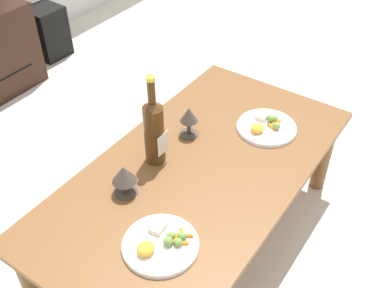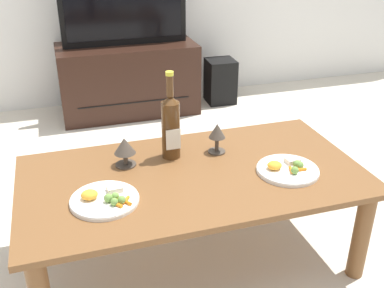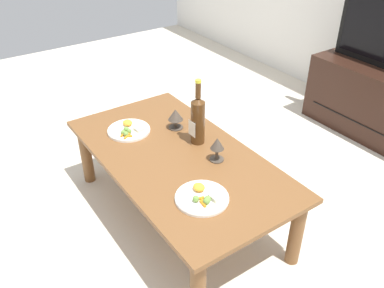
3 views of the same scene
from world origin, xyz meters
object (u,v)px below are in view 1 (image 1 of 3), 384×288
dining_table (198,181)px  dinner_plate_right (266,127)px  dinner_plate_left (161,244)px  wine_bottle (154,129)px  goblet_right (189,117)px  floor_speaker (47,32)px  goblet_left (124,176)px

dining_table → dinner_plate_right: dinner_plate_right is taller
dinner_plate_left → wine_bottle: bearing=39.9°
dining_table → goblet_right: (0.15, 0.15, 0.15)m
floor_speaker → dinner_plate_left: bearing=-119.5°
goblet_left → dinner_plate_right: size_ratio=0.49×
floor_speaker → dinner_plate_right: dinner_plate_right is taller
floor_speaker → dinner_plate_right: (-0.41, -1.86, 0.27)m
dining_table → goblet_left: bearing=149.1°
wine_bottle → goblet_left: size_ratio=3.05×
floor_speaker → goblet_right: bearing=-109.1°
goblet_right → floor_speaker: bearing=68.8°
floor_speaker → dinner_plate_left: dinner_plate_left is taller
goblet_left → goblet_right: size_ratio=0.92×
goblet_left → goblet_right: (0.40, 0.00, 0.01)m
dining_table → floor_speaker: bearing=66.1°
floor_speaker → wine_bottle: size_ratio=0.92×
floor_speaker → dinner_plate_left: (-1.14, -1.86, 0.27)m
wine_bottle → floor_speaker: bearing=62.7°
goblet_right → dinner_plate_right: (0.21, -0.25, -0.08)m
goblet_left → dining_table: bearing=-30.9°
floor_speaker → dinner_plate_right: bearing=-100.4°
wine_bottle → dinner_plate_right: wine_bottle is taller
dining_table → goblet_left: goblet_left is taller
floor_speaker → goblet_left: bearing=-120.3°
dinner_plate_left → dining_table: bearing=15.5°
wine_bottle → dinner_plate_left: size_ratio=1.52×
goblet_right → dinner_plate_left: 0.58m
floor_speaker → wine_bottle: wine_bottle is taller
floor_speaker → dinner_plate_left: size_ratio=1.39×
goblet_left → goblet_right: bearing=0.0°
floor_speaker → goblet_right: 1.76m
dining_table → dinner_plate_left: (-0.36, -0.10, 0.08)m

